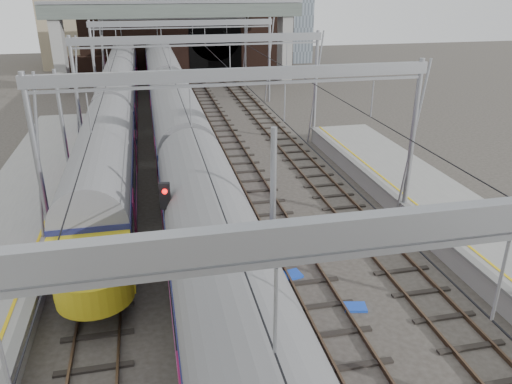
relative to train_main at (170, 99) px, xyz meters
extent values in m
plane|color=#38332D|center=(2.00, -27.05, -2.63)|extent=(160.00, 160.00, 0.00)
cube|color=slate|center=(-6.15, -24.55, -1.58)|extent=(0.35, 55.00, 0.12)
cube|color=gold|center=(-6.65, -24.55, -1.51)|extent=(0.12, 55.00, 0.01)
cube|color=#4C3828|center=(-4.72, -12.05, -2.54)|extent=(0.08, 80.00, 0.16)
cube|color=#4C3828|center=(-3.28, -12.05, -2.54)|extent=(0.08, 80.00, 0.16)
cube|color=black|center=(-4.00, -12.05, -2.61)|extent=(2.40, 80.00, 0.14)
cube|color=#4C3828|center=(-0.72, -12.05, -2.54)|extent=(0.08, 80.00, 0.16)
cube|color=#4C3828|center=(0.72, -12.05, -2.54)|extent=(0.08, 80.00, 0.16)
cube|color=black|center=(0.00, -12.05, -2.61)|extent=(2.40, 80.00, 0.14)
cube|color=#4C3828|center=(3.28, -12.05, -2.54)|extent=(0.08, 80.00, 0.16)
cube|color=#4C3828|center=(4.72, -12.05, -2.54)|extent=(0.08, 80.00, 0.16)
cube|color=black|center=(4.00, -12.05, -2.61)|extent=(2.40, 80.00, 0.14)
cube|color=#4C3828|center=(7.28, -12.05, -2.54)|extent=(0.08, 80.00, 0.16)
cube|color=#4C3828|center=(8.72, -12.05, -2.54)|extent=(0.08, 80.00, 0.16)
cube|color=black|center=(8.00, -12.05, -2.61)|extent=(2.40, 80.00, 0.14)
cube|color=gray|center=(2.00, -33.05, 4.97)|extent=(16.80, 0.28, 0.50)
cylinder|color=gray|center=(-6.20, -19.05, 1.37)|extent=(0.24, 0.24, 8.00)
cylinder|color=gray|center=(10.20, -19.05, 1.37)|extent=(0.24, 0.24, 8.00)
cube|color=gray|center=(2.00, -19.05, 4.97)|extent=(16.80, 0.28, 0.50)
cylinder|color=gray|center=(-6.20, -5.05, 1.37)|extent=(0.24, 0.24, 8.00)
cylinder|color=gray|center=(10.20, -5.05, 1.37)|extent=(0.24, 0.24, 8.00)
cube|color=gray|center=(2.00, -5.05, 4.97)|extent=(16.80, 0.28, 0.50)
cylinder|color=gray|center=(-6.20, 8.95, 1.37)|extent=(0.24, 0.24, 8.00)
cylinder|color=gray|center=(10.20, 8.95, 1.37)|extent=(0.24, 0.24, 8.00)
cube|color=gray|center=(2.00, 8.95, 4.97)|extent=(16.80, 0.28, 0.50)
cylinder|color=gray|center=(-6.20, 20.95, 1.37)|extent=(0.24, 0.24, 8.00)
cylinder|color=gray|center=(10.20, 20.95, 1.37)|extent=(0.24, 0.24, 8.00)
cube|color=gray|center=(2.00, 20.95, 4.97)|extent=(16.80, 0.28, 0.50)
cube|color=black|center=(-4.00, -12.05, 2.87)|extent=(0.03, 80.00, 0.03)
cube|color=black|center=(0.00, -12.05, 2.87)|extent=(0.03, 80.00, 0.03)
cube|color=black|center=(4.00, -12.05, 2.87)|extent=(0.03, 80.00, 0.03)
cube|color=black|center=(8.00, -12.05, 2.87)|extent=(0.03, 80.00, 0.03)
cube|color=black|center=(4.00, 24.95, 1.87)|extent=(26.00, 2.00, 9.00)
cube|color=black|center=(7.00, 23.93, -0.03)|extent=(6.50, 0.10, 5.20)
cylinder|color=black|center=(7.00, 23.93, 2.57)|extent=(6.50, 0.10, 6.50)
cube|color=black|center=(-8.00, 23.95, -1.13)|extent=(6.00, 1.50, 3.00)
cube|color=gray|center=(-10.50, 18.95, 1.47)|extent=(1.20, 2.50, 8.20)
cube|color=gray|center=(14.50, 18.95, 1.47)|extent=(1.20, 2.50, 8.20)
cube|color=#56615A|center=(2.00, 18.95, 5.57)|extent=(28.00, 3.00, 1.40)
cube|color=gray|center=(2.00, 18.95, 6.47)|extent=(28.00, 3.00, 0.30)
cube|color=black|center=(0.00, 0.08, -2.28)|extent=(2.35, 69.55, 0.70)
cube|color=#121240|center=(0.00, 0.08, -0.29)|extent=(2.99, 69.55, 2.67)
cylinder|color=slate|center=(0.00, 0.08, 1.04)|extent=(2.93, 69.05, 2.93)
cube|color=black|center=(0.00, 0.08, 0.13)|extent=(3.01, 68.35, 0.80)
cube|color=#CC3F89|center=(0.00, 0.08, -1.04)|extent=(3.01, 68.55, 0.13)
cube|color=black|center=(-4.00, 8.57, -2.28)|extent=(2.18, 64.63, 0.70)
cube|color=#121240|center=(-4.00, 8.57, -0.39)|extent=(2.78, 64.63, 2.48)
cylinder|color=slate|center=(-4.00, 8.57, 0.85)|extent=(2.72, 64.13, 2.72)
cube|color=black|center=(-4.00, 8.57, 0.01)|extent=(2.80, 63.43, 0.74)
cube|color=#CC3F89|center=(-4.00, 8.57, -1.08)|extent=(2.80, 63.63, 0.12)
cube|color=gold|center=(-4.00, -23.89, -0.49)|extent=(2.72, 0.60, 2.28)
cube|color=black|center=(-4.00, -24.06, 0.11)|extent=(2.08, 0.08, 0.99)
cylinder|color=black|center=(-1.39, -23.78, -0.18)|extent=(0.16, 0.16, 4.89)
cube|color=black|center=(-1.39, -23.96, 1.95)|extent=(0.38, 0.23, 0.92)
sphere|color=red|center=(-1.39, -24.08, 2.16)|extent=(0.18, 0.18, 0.18)
cylinder|color=black|center=(0.44, -23.55, -0.27)|extent=(0.16, 0.16, 4.72)
cube|color=black|center=(0.44, -23.73, 1.80)|extent=(0.37, 0.24, 0.89)
sphere|color=red|center=(0.44, -23.85, 2.00)|extent=(0.18, 0.18, 0.18)
cube|color=blue|center=(5.13, -25.20, -2.58)|extent=(0.92, 0.74, 0.10)
cube|color=blue|center=(3.39, -22.61, -2.57)|extent=(1.04, 0.82, 0.11)
camera|label=1|loc=(-1.68, -39.29, 8.44)|focal=35.00mm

